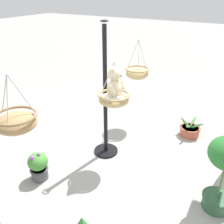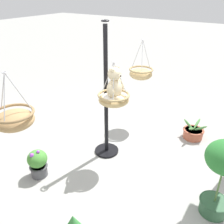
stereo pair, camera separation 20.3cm
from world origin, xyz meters
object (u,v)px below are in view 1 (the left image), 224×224
object	(u,v)px
teddy_bear	(115,85)
potted_plant_fern_front	(190,130)
hanging_basket_with_teddy	(114,99)
hanging_basket_left_high	(137,73)
potted_plant_flowering_red	(38,165)
display_pole_central	(106,118)
hanging_basket_right_low	(16,122)

from	to	relation	value
teddy_bear	potted_plant_fern_front	distance (m)	2.21
hanging_basket_with_teddy	hanging_basket_left_high	distance (m)	1.45
potted_plant_fern_front	potted_plant_flowering_red	xyz separation A→B (m)	(2.50, -1.77, 0.13)
potted_plant_fern_front	potted_plant_flowering_red	world-z (taller)	potted_plant_flowering_red
hanging_basket_left_high	potted_plant_flowering_red	bearing A→B (deg)	-12.89
hanging_basket_with_teddy	potted_plant_fern_front	world-z (taller)	hanging_basket_with_teddy
display_pole_central	potted_plant_flowering_red	world-z (taller)	display_pole_central
teddy_bear	hanging_basket_right_low	xyz separation A→B (m)	(1.40, -0.60, -0.12)
hanging_basket_with_teddy	potted_plant_flowering_red	bearing A→B (deg)	-39.22
display_pole_central	potted_plant_flowering_red	xyz separation A→B (m)	(1.14, -0.56, -0.46)
potted_plant_fern_front	potted_plant_flowering_red	bearing A→B (deg)	-35.30
display_pole_central	hanging_basket_with_teddy	world-z (taller)	display_pole_central
hanging_basket_left_high	hanging_basket_right_low	xyz separation A→B (m)	(2.83, -0.32, 0.13)
potted_plant_fern_front	hanging_basket_with_teddy	bearing A→B (deg)	-32.51
potted_plant_fern_front	display_pole_central	bearing A→B (deg)	-41.71
hanging_basket_left_high	potted_plant_fern_front	xyz separation A→B (m)	(-0.08, 1.22, -1.06)
display_pole_central	teddy_bear	size ratio (longest dim) A/B	4.43
teddy_bear	potted_plant_fern_front	bearing A→B (deg)	148.16
hanging_basket_left_high	hanging_basket_with_teddy	bearing A→B (deg)	10.11
teddy_bear	hanging_basket_left_high	xyz separation A→B (m)	(-1.43, -0.28, -0.25)
teddy_bear	hanging_basket_left_high	distance (m)	1.48
hanging_basket_left_high	hanging_basket_right_low	world-z (taller)	hanging_basket_right_low
hanging_basket_with_teddy	potted_plant_flowering_red	xyz separation A→B (m)	(0.99, -0.81, -0.95)
potted_plant_fern_front	hanging_basket_left_high	bearing A→B (deg)	-86.25
potted_plant_flowering_red	potted_plant_fern_front	bearing A→B (deg)	144.70
hanging_basket_with_teddy	teddy_bear	xyz separation A→B (m)	(0.00, 0.02, 0.23)
hanging_basket_right_low	hanging_basket_left_high	bearing A→B (deg)	173.58
potted_plant_flowering_red	display_pole_central	bearing A→B (deg)	153.90
display_pole_central	hanging_basket_with_teddy	distance (m)	0.57
hanging_basket_right_low	potted_plant_fern_front	bearing A→B (deg)	152.16
teddy_bear	potted_plant_fern_front	world-z (taller)	teddy_bear
hanging_basket_right_low	potted_plant_flowering_red	distance (m)	1.16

